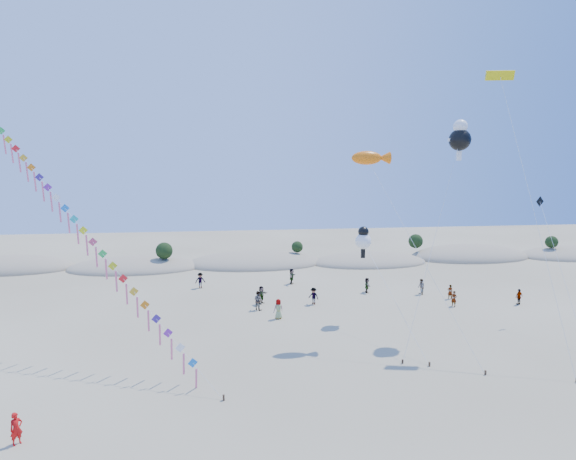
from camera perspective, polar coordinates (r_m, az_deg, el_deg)
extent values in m
ellipsoid|color=gray|center=(73.24, -29.92, -4.07)|extent=(16.00, 8.80, 3.60)
ellipsoid|color=#243613|center=(73.07, -29.98, -3.31)|extent=(12.80, 5.76, 0.64)
ellipsoid|color=gray|center=(67.43, -17.66, -4.33)|extent=(17.60, 9.68, 3.00)
ellipsoid|color=#243613|center=(67.27, -17.69, -3.65)|extent=(14.08, 6.34, 0.70)
ellipsoid|color=gray|center=(67.21, -3.97, -4.02)|extent=(19.00, 10.45, 3.40)
ellipsoid|color=#243613|center=(67.03, -3.98, -3.24)|extent=(15.20, 6.84, 0.76)
ellipsoid|color=gray|center=(68.75, 9.57, -3.85)|extent=(16.40, 9.02, 2.80)
ellipsoid|color=#243613|center=(68.60, 9.58, -3.22)|extent=(13.12, 5.90, 0.66)
ellipsoid|color=gray|center=(76.57, 20.69, -3.05)|extent=(18.00, 9.90, 3.80)
ellipsoid|color=#243613|center=(76.39, 20.73, -2.28)|extent=(14.40, 6.48, 0.72)
ellipsoid|color=gray|center=(84.39, 30.70, -2.68)|extent=(16.80, 9.24, 3.00)
ellipsoid|color=#243613|center=(84.26, 30.74, -2.13)|extent=(13.44, 6.05, 0.67)
sphere|color=black|center=(65.21, -14.47, -2.40)|extent=(2.20, 2.20, 2.20)
sphere|color=black|center=(67.53, 1.10, -2.01)|extent=(1.60, 1.60, 1.60)
sphere|color=black|center=(73.71, 14.89, -1.29)|extent=(2.10, 2.10, 2.10)
sphere|color=black|center=(81.30, 28.77, -1.25)|extent=(1.80, 1.80, 1.80)
cube|color=#3F2D1E|center=(30.03, -7.64, -19.09)|extent=(0.12, 0.12, 0.35)
cylinder|color=silver|center=(38.17, -24.33, 1.58)|extent=(21.55, 19.17, 20.13)
cube|color=blue|center=(30.93, -11.23, -15.19)|extent=(1.19, 0.47, 1.26)
cube|color=#E46095|center=(31.41, -10.82, -17.00)|extent=(0.19, 0.45, 1.55)
cube|color=white|center=(31.37, -12.66, -13.45)|extent=(1.19, 0.47, 1.26)
cube|color=#E46095|center=(31.81, -12.26, -15.27)|extent=(0.19, 0.45, 1.55)
cube|color=purple|center=(31.85, -14.03, -11.76)|extent=(1.19, 0.47, 1.26)
cube|color=#E46095|center=(32.25, -13.63, -13.57)|extent=(0.19, 0.45, 1.55)
cube|color=#3E238E|center=(32.37, -15.35, -10.11)|extent=(1.19, 0.47, 1.26)
cube|color=#E46095|center=(32.74, -14.94, -11.92)|extent=(0.19, 0.45, 1.55)
cube|color=orange|center=(32.94, -16.60, -8.51)|extent=(1.19, 0.47, 1.26)
cube|color=#E46095|center=(33.28, -16.20, -10.31)|extent=(0.19, 0.45, 1.55)
cube|color=gold|center=(33.54, -17.81, -6.96)|extent=(1.19, 0.47, 1.26)
cube|color=#E46095|center=(33.85, -17.41, -8.74)|extent=(0.19, 0.45, 1.55)
cube|color=red|center=(34.19, -18.96, -5.47)|extent=(1.19, 0.47, 1.26)
cube|color=#E46095|center=(34.46, -18.57, -7.23)|extent=(0.19, 0.45, 1.55)
cube|color=#CAD218|center=(34.86, -20.06, -4.03)|extent=(1.19, 0.47, 1.26)
cube|color=#E46095|center=(35.11, -19.67, -5.77)|extent=(0.19, 0.45, 1.55)
cube|color=green|center=(35.58, -21.12, -2.64)|extent=(1.19, 0.47, 1.26)
cube|color=#E46095|center=(35.79, -20.73, -4.36)|extent=(0.19, 0.45, 1.55)
cube|color=#DC4569|center=(36.32, -22.13, -1.31)|extent=(1.19, 0.47, 1.26)
cube|color=#E46095|center=(36.50, -21.75, -3.00)|extent=(0.19, 0.45, 1.55)
cube|color=#E4F019|center=(37.09, -23.10, -0.04)|extent=(1.19, 0.47, 1.26)
cube|color=#E46095|center=(37.25, -22.72, -1.70)|extent=(0.19, 0.45, 1.55)
cube|color=#18B8BA|center=(37.89, -24.03, 1.19)|extent=(1.19, 0.47, 1.26)
cube|color=#E46095|center=(38.02, -23.66, -0.44)|extent=(0.19, 0.45, 1.55)
cube|color=blue|center=(38.72, -24.92, 2.36)|extent=(1.19, 0.47, 1.26)
cube|color=#E46095|center=(38.82, -24.55, 0.76)|extent=(0.19, 0.45, 1.55)
cube|color=white|center=(39.57, -25.77, 3.48)|extent=(1.19, 0.47, 1.26)
cube|color=#E46095|center=(39.65, -25.41, 1.91)|extent=(0.19, 0.45, 1.55)
cube|color=purple|center=(40.45, -26.59, 4.55)|extent=(1.19, 0.47, 1.26)
cube|color=#E46095|center=(40.50, -26.24, 3.02)|extent=(0.19, 0.45, 1.55)
cube|color=#3E238E|center=(41.34, -27.38, 5.58)|extent=(1.19, 0.47, 1.26)
cube|color=#E46095|center=(41.37, -27.03, 4.07)|extent=(0.19, 0.45, 1.55)
cube|color=orange|center=(42.26, -28.14, 6.56)|extent=(1.19, 0.47, 1.26)
cube|color=#E46095|center=(42.26, -27.79, 5.09)|extent=(0.19, 0.45, 1.55)
cube|color=gold|center=(43.19, -28.86, 7.50)|extent=(1.19, 0.47, 1.26)
cube|color=#E46095|center=(43.18, -28.52, 6.06)|extent=(0.19, 0.45, 1.55)
cube|color=red|center=(44.14, -29.56, 8.39)|extent=(1.19, 0.47, 1.26)
cube|color=#E46095|center=(44.11, -29.22, 6.98)|extent=(0.19, 0.45, 1.55)
cube|color=#CAD218|center=(45.11, -30.23, 9.25)|extent=(1.19, 0.47, 1.26)
cube|color=#E46095|center=(45.06, -29.90, 7.87)|extent=(0.19, 0.45, 1.55)
cube|color=green|center=(46.10, -30.88, 10.07)|extent=(1.19, 0.47, 1.26)
cube|color=#E46095|center=(46.02, -30.55, 8.72)|extent=(0.19, 0.45, 1.55)
cube|color=#3F2D1E|center=(35.39, 22.36, -15.37)|extent=(0.10, 0.10, 0.30)
cylinder|color=silver|center=(36.23, 15.42, -3.00)|extent=(5.54, 9.45, 14.24)
ellipsoid|color=orange|center=(39.11, 9.31, 8.43)|extent=(2.48, 1.09, 1.09)
cone|color=orange|center=(39.53, 11.26, 8.38)|extent=(0.99, 0.99, 0.99)
cube|color=#3F2D1E|center=(35.51, 16.42, -15.01)|extent=(0.10, 0.10, 0.30)
cylinder|color=silver|center=(38.78, 12.25, -7.65)|extent=(1.69, 10.66, 7.05)
sphere|color=white|center=(42.73, 8.90, -1.32)|extent=(1.40, 1.40, 1.40)
sphere|color=black|center=(42.61, 8.93, -0.20)|extent=(0.93, 0.93, 0.93)
cube|color=black|center=(42.92, 8.87, -2.77)|extent=(0.35, 0.18, 0.80)
cube|color=#3F2D1E|center=(35.47, 13.42, -14.92)|extent=(0.10, 0.10, 0.30)
cylinder|color=silver|center=(37.91, 16.86, -1.46)|extent=(7.12, 7.16, 15.72)
sphere|color=black|center=(42.26, 19.69, 10.03)|extent=(1.77, 1.77, 1.77)
sphere|color=white|center=(42.32, 19.76, 11.46)|extent=(1.15, 1.15, 1.15)
cube|color=white|center=(42.22, 19.61, 8.29)|extent=(0.35, 0.18, 0.80)
cube|color=white|center=(41.94, 18.83, 10.09)|extent=(0.60, 0.15, 0.25)
cube|color=white|center=(42.58, 20.54, 9.97)|extent=(0.60, 0.15, 0.25)
cylinder|color=silver|center=(38.28, 27.16, 1.82)|extent=(0.41, 10.15, 20.63)
cube|color=yellow|center=(42.84, 23.81, 16.42)|extent=(2.20, 0.90, 0.77)
cube|color=black|center=(42.86, 23.80, 16.41)|extent=(2.13, 0.55, 0.19)
cylinder|color=silver|center=(44.72, 29.65, -4.20)|extent=(1.96, 9.22, 10.47)
cube|color=black|center=(48.29, 27.69, 3.01)|extent=(0.90, 0.27, 0.92)
imported|color=red|center=(28.86, -29.52, -19.81)|extent=(0.70, 0.70, 1.64)
imported|color=slate|center=(46.19, -3.58, -8.33)|extent=(1.11, 1.12, 1.82)
imported|color=slate|center=(43.55, -1.15, -9.34)|extent=(1.01, 0.80, 1.80)
imported|color=slate|center=(48.12, -3.16, -7.69)|extent=(1.38, 1.65, 1.78)
imported|color=slate|center=(47.90, 3.04, -7.82)|extent=(1.23, 1.19, 1.68)
imported|color=slate|center=(52.79, 9.34, -6.48)|extent=(0.66, 1.55, 1.62)
imported|color=slate|center=(52.47, 18.65, -6.95)|extent=(0.55, 0.37, 1.49)
imported|color=slate|center=(53.25, 15.51, -6.51)|extent=(0.68, 0.85, 1.67)
imported|color=slate|center=(54.84, -10.36, -5.90)|extent=(1.22, 0.83, 1.75)
imported|color=slate|center=(52.96, 25.70, -7.14)|extent=(0.99, 0.64, 1.57)
imported|color=slate|center=(49.87, 19.07, -7.72)|extent=(0.63, 0.66, 1.52)
imported|color=slate|center=(55.79, 0.44, -5.52)|extent=(1.12, 1.73, 1.78)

